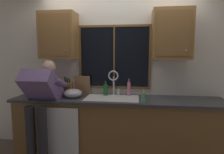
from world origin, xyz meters
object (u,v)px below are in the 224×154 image
object	(u,v)px
knife_block	(69,88)
bottle_tall_clear	(129,89)
person_standing	(42,99)
mixing_bowl	(73,93)
soap_dispenser	(144,97)
cutting_board	(82,85)
bottle_green_glass	(106,89)

from	to	relation	value
knife_block	bottle_tall_clear	xyz separation A→B (m)	(0.97, 0.06, 0.01)
person_standing	bottle_tall_clear	size ratio (longest dim) A/B	5.36
knife_block	mixing_bowl	distance (m)	0.20
soap_dispenser	bottle_tall_clear	world-z (taller)	bottle_tall_clear
person_standing	knife_block	world-z (taller)	person_standing
bottle_tall_clear	knife_block	bearing A→B (deg)	-176.30
knife_block	cutting_board	world-z (taller)	knife_block
mixing_bowl	bottle_green_glass	size ratio (longest dim) A/B	1.19
knife_block	cutting_board	xyz separation A→B (m)	(0.20, 0.09, 0.04)
mixing_bowl	bottle_green_glass	xyz separation A→B (m)	(0.47, 0.20, 0.03)
cutting_board	bottle_green_glass	size ratio (longest dim) A/B	1.33
person_standing	mixing_bowl	world-z (taller)	person_standing
soap_dispenser	bottle_green_glass	bearing A→B (deg)	149.52
cutting_board	mixing_bowl	xyz separation A→B (m)	(-0.08, -0.25, -0.09)
person_standing	bottle_tall_clear	world-z (taller)	person_standing
person_standing	cutting_board	world-z (taller)	person_standing
knife_block	soap_dispenser	distance (m)	1.22
person_standing	bottle_tall_clear	xyz separation A→B (m)	(1.22, 0.47, 0.10)
mixing_bowl	bottle_tall_clear	bearing A→B (deg)	14.42
knife_block	soap_dispenser	xyz separation A→B (m)	(1.18, -0.30, -0.04)
bottle_green_glass	soap_dispenser	bearing A→B (deg)	-30.48
person_standing	cutting_board	size ratio (longest dim) A/B	4.86
bottle_green_glass	mixing_bowl	bearing A→B (deg)	-156.98
person_standing	bottle_green_glass	xyz separation A→B (m)	(0.85, 0.45, 0.08)
knife_block	mixing_bowl	world-z (taller)	knife_block
bottle_tall_clear	mixing_bowl	bearing A→B (deg)	-165.58
cutting_board	person_standing	bearing A→B (deg)	-132.36
soap_dispenser	bottle_tall_clear	xyz separation A→B (m)	(-0.22, 0.36, 0.05)
person_standing	soap_dispenser	xyz separation A→B (m)	(1.44, 0.11, 0.05)
cutting_board	mixing_bowl	distance (m)	0.28
person_standing	mixing_bowl	bearing A→B (deg)	33.64
mixing_bowl	bottle_tall_clear	distance (m)	0.87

